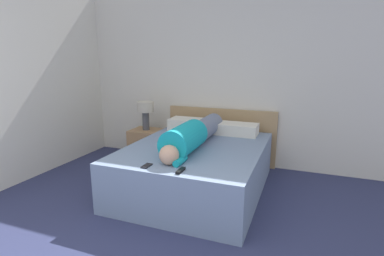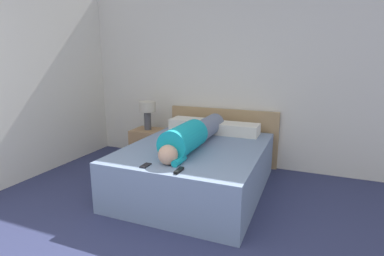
% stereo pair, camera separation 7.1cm
% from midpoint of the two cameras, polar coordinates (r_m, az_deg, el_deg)
% --- Properties ---
extents(wall_back, '(5.66, 0.06, 2.60)m').
position_cam_midpoint_polar(wall_back, '(4.48, 6.03, 9.66)').
color(wall_back, silver).
rests_on(wall_back, ground_plane).
extents(wall_left, '(0.06, 4.80, 2.60)m').
position_cam_midpoint_polar(wall_left, '(4.24, -33.17, 7.43)').
color(wall_left, silver).
rests_on(wall_left, ground_plane).
extents(bed, '(1.53, 1.91, 0.55)m').
position_cam_midpoint_polar(bed, '(3.64, 0.25, -7.60)').
color(bed, '#7589A8').
rests_on(bed, ground_plane).
extents(headboard, '(1.65, 0.04, 0.83)m').
position_cam_midpoint_polar(headboard, '(4.57, 5.00, -1.49)').
color(headboard, tan).
rests_on(headboard, ground_plane).
extents(nightstand, '(0.46, 0.40, 0.50)m').
position_cam_midpoint_polar(nightstand, '(4.68, -9.05, -3.33)').
color(nightstand, '#A37A51').
rests_on(nightstand, ground_plane).
extents(table_lamp, '(0.25, 0.25, 0.43)m').
position_cam_midpoint_polar(table_lamp, '(4.56, -9.30, 3.37)').
color(table_lamp, '#4C4C51').
rests_on(table_lamp, nightstand).
extents(person_lying, '(0.32, 1.59, 0.32)m').
position_cam_midpoint_polar(person_lying, '(3.48, -0.41, -1.35)').
color(person_lying, tan).
rests_on(person_lying, bed).
extents(pillow_near_headboard, '(0.63, 0.32, 0.17)m').
position_cam_midpoint_polar(pillow_near_headboard, '(4.30, -0.55, 0.63)').
color(pillow_near_headboard, silver).
rests_on(pillow_near_headboard, bed).
extents(pillow_second, '(0.60, 0.32, 0.15)m').
position_cam_midpoint_polar(pillow_second, '(4.12, 7.75, -0.17)').
color(pillow_second, silver).
rests_on(pillow_second, bed).
extents(tv_remote, '(0.04, 0.15, 0.02)m').
position_cam_midpoint_polar(tv_remote, '(2.77, -2.94, -8.10)').
color(tv_remote, black).
rests_on(tv_remote, bed).
extents(cell_phone, '(0.06, 0.13, 0.01)m').
position_cam_midpoint_polar(cell_phone, '(2.94, -9.32, -7.12)').
color(cell_phone, black).
rests_on(cell_phone, bed).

